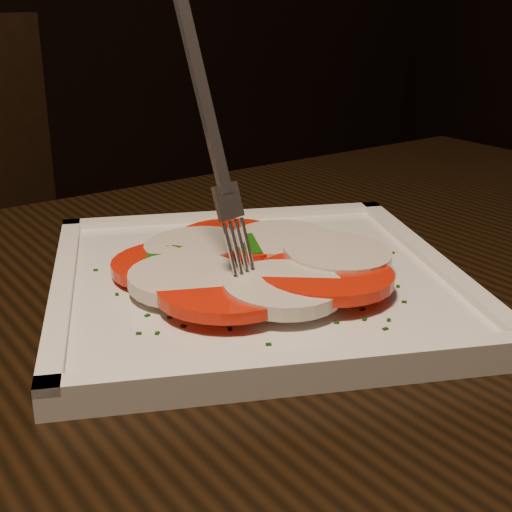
{
  "coord_description": "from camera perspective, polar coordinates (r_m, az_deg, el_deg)",
  "views": [
    {
      "loc": [
        -0.07,
        -0.13,
        0.97
      ],
      "look_at": [
        0.16,
        0.32,
        0.78
      ],
      "focal_mm": 50.0,
      "sensor_mm": 36.0,
      "label": 1
    }
  ],
  "objects": [
    {
      "name": "table",
      "position": [
        0.55,
        3.75,
        -14.7
      ],
      "size": [
        1.29,
        0.95,
        0.75
      ],
      "rotation": [
        0.0,
        0.0,
        0.13
      ],
      "color": "black",
      "rests_on": "ground"
    },
    {
      "name": "plate",
      "position": [
        0.54,
        0.0,
        -2.22
      ],
      "size": [
        0.37,
        0.37,
        0.01
      ],
      "primitive_type": "cube",
      "rotation": [
        0.0,
        0.0,
        -0.29
      ],
      "color": "white",
      "rests_on": "table"
    },
    {
      "name": "caprese_salad",
      "position": [
        0.54,
        -0.01,
        -0.51
      ],
      "size": [
        0.24,
        0.25,
        0.03
      ],
      "color": "red",
      "rests_on": "plate"
    },
    {
      "name": "fork",
      "position": [
        0.49,
        -4.32,
        10.33
      ],
      "size": [
        0.05,
        0.07,
        0.19
      ],
      "primitive_type": null,
      "rotation": [
        0.0,
        0.0,
        0.35
      ],
      "color": "white",
      "rests_on": "caprese_salad"
    }
  ]
}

